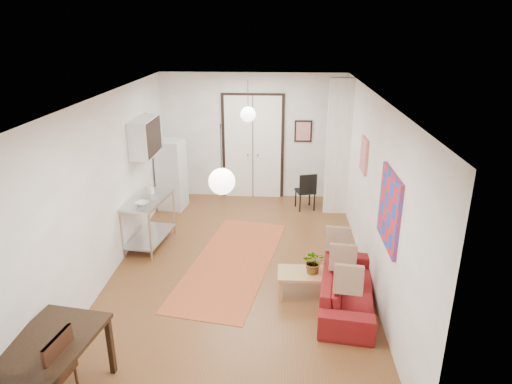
# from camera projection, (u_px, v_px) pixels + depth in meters

# --- Properties ---
(floor) EXTENTS (7.00, 7.00, 0.00)m
(floor) POSITION_uv_depth(u_px,v_px,m) (240.00, 268.00, 7.76)
(floor) COLOR brown
(floor) RESTS_ON ground
(ceiling) EXTENTS (4.20, 7.00, 0.02)m
(ceiling) POSITION_uv_depth(u_px,v_px,m) (238.00, 96.00, 6.75)
(ceiling) COLOR white
(ceiling) RESTS_ON wall_back
(wall_back) EXTENTS (4.20, 0.02, 2.90)m
(wall_back) POSITION_uv_depth(u_px,v_px,m) (253.00, 137.00, 10.53)
(wall_back) COLOR white
(wall_back) RESTS_ON floor
(wall_front) EXTENTS (4.20, 0.02, 2.90)m
(wall_front) POSITION_uv_depth(u_px,v_px,m) (202.00, 324.00, 3.98)
(wall_front) COLOR white
(wall_front) RESTS_ON floor
(wall_left) EXTENTS (0.02, 7.00, 2.90)m
(wall_left) POSITION_uv_depth(u_px,v_px,m) (110.00, 185.00, 7.37)
(wall_left) COLOR white
(wall_left) RESTS_ON floor
(wall_right) EXTENTS (0.02, 7.00, 2.90)m
(wall_right) POSITION_uv_depth(u_px,v_px,m) (372.00, 191.00, 7.14)
(wall_right) COLOR white
(wall_right) RESTS_ON floor
(double_doors) EXTENTS (1.44, 0.06, 2.50)m
(double_doors) POSITION_uv_depth(u_px,v_px,m) (253.00, 148.00, 10.58)
(double_doors) COLOR white
(double_doors) RESTS_ON wall_back
(stub_partition) EXTENTS (0.50, 0.10, 2.90)m
(stub_partition) POSITION_uv_depth(u_px,v_px,m) (338.00, 148.00, 9.54)
(stub_partition) COLOR white
(stub_partition) RESTS_ON floor
(wall_cabinet) EXTENTS (0.35, 1.00, 0.70)m
(wall_cabinet) POSITION_uv_depth(u_px,v_px,m) (145.00, 137.00, 8.61)
(wall_cabinet) COLOR white
(wall_cabinet) RESTS_ON wall_left
(painting_popart) EXTENTS (0.05, 1.00, 1.00)m
(painting_popart) POSITION_uv_depth(u_px,v_px,m) (389.00, 209.00, 5.91)
(painting_popart) COLOR red
(painting_popart) RESTS_ON wall_right
(painting_abstract) EXTENTS (0.05, 0.50, 0.60)m
(painting_abstract) POSITION_uv_depth(u_px,v_px,m) (364.00, 155.00, 7.77)
(painting_abstract) COLOR beige
(painting_abstract) RESTS_ON wall_right
(poster_back) EXTENTS (0.40, 0.03, 0.50)m
(poster_back) POSITION_uv_depth(u_px,v_px,m) (303.00, 131.00, 10.39)
(poster_back) COLOR red
(poster_back) RESTS_ON wall_back
(print_left) EXTENTS (0.03, 0.44, 0.54)m
(print_left) POSITION_uv_depth(u_px,v_px,m) (144.00, 128.00, 9.06)
(print_left) COLOR #94623D
(print_left) RESTS_ON wall_left
(pendant_back) EXTENTS (0.30, 0.30, 0.80)m
(pendant_back) POSITION_uv_depth(u_px,v_px,m) (248.00, 114.00, 8.85)
(pendant_back) COLOR silver
(pendant_back) RESTS_ON ceiling
(pendant_front) EXTENTS (0.30, 0.30, 0.80)m
(pendant_front) POSITION_uv_depth(u_px,v_px,m) (222.00, 181.00, 5.11)
(pendant_front) COLOR silver
(pendant_front) RESTS_ON ceiling
(kilim_rug) EXTENTS (1.88, 3.62, 0.01)m
(kilim_rug) POSITION_uv_depth(u_px,v_px,m) (232.00, 262.00, 7.95)
(kilim_rug) COLOR #B64F2D
(kilim_rug) RESTS_ON floor
(sofa) EXTENTS (1.99, 1.00, 0.56)m
(sofa) POSITION_uv_depth(u_px,v_px,m) (348.00, 288.00, 6.67)
(sofa) COLOR maroon
(sofa) RESTS_ON floor
(coffee_table) EXTENTS (0.87, 0.48, 0.39)m
(coffee_table) POSITION_uv_depth(u_px,v_px,m) (307.00, 275.00, 6.89)
(coffee_table) COLOR #A57E4E
(coffee_table) RESTS_ON floor
(potted_plant) EXTENTS (0.29, 0.34, 0.38)m
(potted_plant) POSITION_uv_depth(u_px,v_px,m) (314.00, 262.00, 6.80)
(potted_plant) COLOR #2F6A32
(potted_plant) RESTS_ON coffee_table
(kitchen_counter) EXTENTS (0.77, 1.29, 0.94)m
(kitchen_counter) POSITION_uv_depth(u_px,v_px,m) (149.00, 215.00, 8.36)
(kitchen_counter) COLOR #B8BBBD
(kitchen_counter) RESTS_ON floor
(bowl) EXTENTS (0.28, 0.28, 0.05)m
(bowl) POSITION_uv_depth(u_px,v_px,m) (142.00, 203.00, 7.96)
(bowl) COLOR beige
(bowl) RESTS_ON kitchen_counter
(soap_bottle) EXTENTS (0.11, 0.11, 0.19)m
(soap_bottle) POSITION_uv_depth(u_px,v_px,m) (151.00, 189.00, 8.45)
(soap_bottle) COLOR #5098AE
(soap_bottle) RESTS_ON kitchen_counter
(fridge) EXTENTS (0.62, 0.62, 1.55)m
(fridge) POSITION_uv_depth(u_px,v_px,m) (172.00, 175.00, 10.06)
(fridge) COLOR silver
(fridge) RESTS_ON floor
(dining_table) EXTENTS (1.04, 1.56, 0.80)m
(dining_table) POSITION_uv_depth(u_px,v_px,m) (41.00, 357.00, 4.66)
(dining_table) COLOR black
(dining_table) RESTS_ON floor
(dining_chair_near) EXTENTS (0.54, 0.71, 1.00)m
(dining_chair_near) POSITION_uv_depth(u_px,v_px,m) (48.00, 361.00, 4.80)
(dining_chair_near) COLOR #381D11
(dining_chair_near) RESTS_ON floor
(dining_chair_far) EXTENTS (0.54, 0.71, 1.00)m
(dining_chair_far) POSITION_uv_depth(u_px,v_px,m) (48.00, 361.00, 4.80)
(dining_chair_far) COLOR #381D11
(dining_chair_far) RESTS_ON floor
(black_side_chair) EXTENTS (0.48, 0.49, 0.85)m
(black_side_chair) POSITION_uv_depth(u_px,v_px,m) (305.00, 187.00, 10.15)
(black_side_chair) COLOR black
(black_side_chair) RESTS_ON floor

